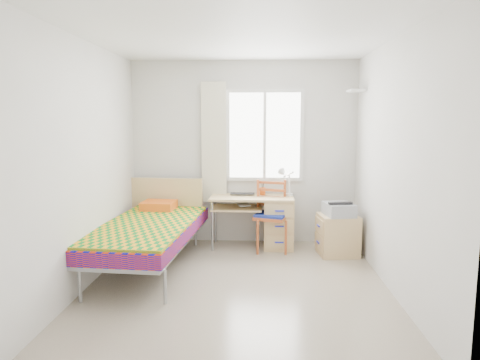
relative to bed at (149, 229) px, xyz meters
name	(u,v)px	position (x,y,z in m)	size (l,w,h in m)	color
floor	(237,286)	(1.09, -0.58, -0.46)	(3.50, 3.50, 0.00)	#BCAD93
ceiling	(237,35)	(1.09, -0.58, 2.14)	(3.50, 3.50, 0.00)	white
wall_back	(244,153)	(1.09, 1.17, 0.84)	(3.20, 3.20, 0.00)	silver
wall_left	(85,165)	(-0.51, -0.58, 0.84)	(3.50, 3.50, 0.00)	silver
wall_right	(394,166)	(2.69, -0.58, 0.84)	(3.50, 3.50, 0.00)	silver
window	(265,136)	(1.39, 1.15, 1.09)	(1.10, 0.04, 1.30)	white
curtain	(214,143)	(0.67, 1.10, 0.99)	(0.35, 0.05, 1.70)	beige
floating_shelf	(356,91)	(2.58, 0.82, 1.69)	(0.20, 0.32, 0.03)	white
bed	(149,229)	(0.00, 0.00, 0.00)	(1.19, 2.27, 0.95)	#94979C
desk	(273,220)	(1.52, 0.87, -0.07)	(1.15, 0.54, 0.72)	tan
chair	(272,211)	(1.50, 0.76, 0.08)	(0.52, 0.52, 0.96)	#A65820
cabinet	(338,235)	(2.36, 0.56, -0.19)	(0.55, 0.49, 0.54)	tan
printer	(339,209)	(2.36, 0.54, 0.16)	(0.41, 0.45, 0.17)	#A7AAAF
laptop	(242,195)	(1.08, 0.94, 0.27)	(0.34, 0.22, 0.03)	black
pen_cup	(263,191)	(1.37, 1.02, 0.31)	(0.08, 0.08, 0.10)	orange
task_lamp	(285,179)	(1.68, 0.84, 0.51)	(0.23, 0.32, 0.41)	white
book	(238,205)	(1.02, 0.91, 0.13)	(0.17, 0.23, 0.02)	gray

